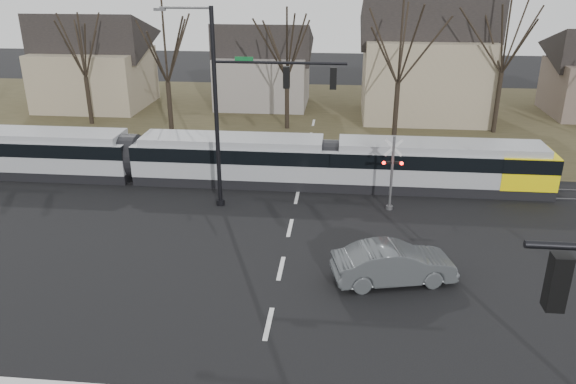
# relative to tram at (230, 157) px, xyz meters

# --- Properties ---
(ground) EXTENTS (140.00, 140.00, 0.00)m
(ground) POSITION_rel_tram_xyz_m (4.14, -16.00, -1.51)
(ground) COLOR black
(grass_verge) EXTENTS (140.00, 28.00, 0.01)m
(grass_verge) POSITION_rel_tram_xyz_m (4.14, 16.00, -1.51)
(grass_verge) COLOR #38331E
(grass_verge) RESTS_ON ground
(lane_dashes) EXTENTS (0.18, 30.00, 0.01)m
(lane_dashes) POSITION_rel_tram_xyz_m (4.14, -0.00, -1.51)
(lane_dashes) COLOR silver
(lane_dashes) RESTS_ON ground
(rail_pair) EXTENTS (90.00, 1.52, 0.06)m
(rail_pair) POSITION_rel_tram_xyz_m (4.14, -0.20, -1.48)
(rail_pair) COLOR #59595E
(rail_pair) RESTS_ON ground
(tram) EXTENTS (36.64, 2.72, 2.78)m
(tram) POSITION_rel_tram_xyz_m (0.00, 0.00, 0.00)
(tram) COLOR gray
(tram) RESTS_ON ground
(sedan) EXTENTS (3.98, 5.71, 1.62)m
(sedan) POSITION_rel_tram_xyz_m (8.78, -10.58, -0.70)
(sedan) COLOR #484C4F
(sedan) RESTS_ON ground
(signal_pole_far) EXTENTS (9.28, 0.44, 10.20)m
(signal_pole_far) POSITION_rel_tram_xyz_m (1.73, -3.50, 4.19)
(signal_pole_far) COLOR black
(signal_pole_far) RESTS_ON ground
(rail_crossing_signal) EXTENTS (1.08, 0.36, 4.00)m
(rail_crossing_signal) POSITION_rel_tram_xyz_m (9.14, -3.21, 0.37)
(rail_crossing_signal) COLOR #59595B
(rail_crossing_signal) RESTS_ON ground
(tree_row) EXTENTS (59.20, 7.20, 10.00)m
(tree_row) POSITION_rel_tram_xyz_m (6.14, 10.00, 3.49)
(tree_row) COLOR black
(tree_row) RESTS_ON ground
(house_a) EXTENTS (9.72, 8.64, 8.60)m
(house_a) POSITION_rel_tram_xyz_m (-15.86, 18.00, 2.95)
(house_a) COLOR gray
(house_a) RESTS_ON ground
(house_b) EXTENTS (8.64, 7.56, 7.65)m
(house_b) POSITION_rel_tram_xyz_m (-0.86, 20.00, 2.46)
(house_b) COLOR gray
(house_b) RESTS_ON ground
(house_c) EXTENTS (10.80, 8.64, 10.10)m
(house_c) POSITION_rel_tram_xyz_m (13.14, 17.00, 3.72)
(house_c) COLOR gray
(house_c) RESTS_ON ground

